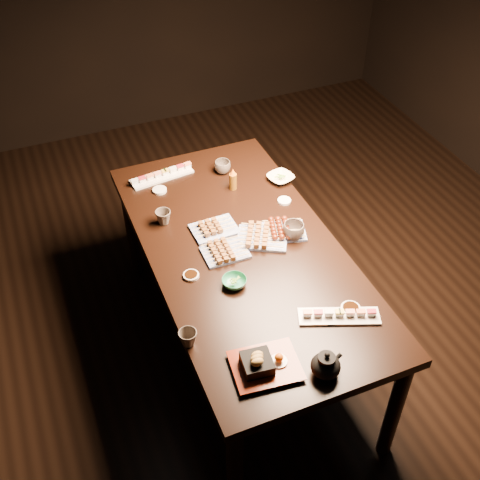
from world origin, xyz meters
The scene contains 23 objects.
ground centered at (0.00, 0.00, 0.00)m, with size 5.00×5.00×0.00m, color black.
dining_table centered at (-0.34, -0.10, 0.38)m, with size 0.90×1.80×0.75m, color black.
sushi_platter_near centered at (-0.13, -0.65, 0.77)m, with size 0.35×0.10×0.04m, color white, non-canonical shape.
sushi_platter_far centered at (-0.54, 0.63, 0.77)m, with size 0.35×0.10×0.04m, color white, non-canonical shape.
yakitori_plate_center centered at (-0.44, -0.09, 0.78)m, with size 0.21×0.16×0.05m, color #828EB6, non-canonical shape.
yakitori_plate_right centered at (-0.23, -0.07, 0.78)m, with size 0.24×0.18×0.06m, color #828EB6, non-canonical shape.
yakitori_plate_left centered at (-0.42, 0.09, 0.78)m, with size 0.22×0.16×0.06m, color #828EB6, non-canonical shape.
tsukune_plate centered at (-0.11, -0.06, 0.78)m, with size 0.22×0.16×0.06m, color #828EB6, non-canonical shape.
edamame_bowl_green centered at (-0.47, -0.30, 0.77)m, with size 0.11×0.11×0.04m, color #2B865B.
edamame_bowl_cream centered at (0.06, 0.35, 0.77)m, with size 0.14×0.14×0.03m, color beige.
tempura_tray centered at (-0.53, -0.78, 0.80)m, with size 0.27×0.22×0.10m, color black, non-canonical shape.
teacup_near_left centered at (-0.78, -0.54, 0.79)m, with size 0.08×0.08×0.07m, color #4F453C.
teacup_mid_right centered at (-0.08, -0.11, 0.79)m, with size 0.11×0.11×0.08m, color #4F453C.
teacup_far_left centered at (-0.64, 0.24, 0.79)m, with size 0.08×0.08×0.07m, color #4F453C.
teacup_far_right centered at (-0.20, 0.55, 0.79)m, with size 0.09×0.09×0.07m, color #4F453C.
teapot centered at (-0.33, -0.89, 0.81)m, with size 0.14×0.14×0.12m, color black, non-canonical shape.
condiment_bottle centered at (-0.21, 0.38, 0.81)m, with size 0.04×0.04×0.13m, color brown.
sauce_dish_west centered at (-0.64, -0.17, 0.76)m, with size 0.07×0.07×0.01m, color white.
sauce_dish_east centered at (0.00, 0.17, 0.76)m, with size 0.07×0.07×0.01m, color white.
sauce_dish_se centered at (-0.06, -0.63, 0.76)m, with size 0.09×0.09×0.02m, color white.
sauce_dish_nw centered at (-0.58, 0.51, 0.76)m, with size 0.08×0.08×0.01m, color white.
chopsticks_near centered at (-0.48, -0.74, 0.75)m, with size 0.20×0.02×0.01m, color black, non-canonical shape.
chopsticks_se centered at (-0.09, -0.71, 0.75)m, with size 0.23×0.02×0.01m, color black, non-canonical shape.
Camera 1 is at (-1.18, -2.08, 2.72)m, focal length 45.00 mm.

